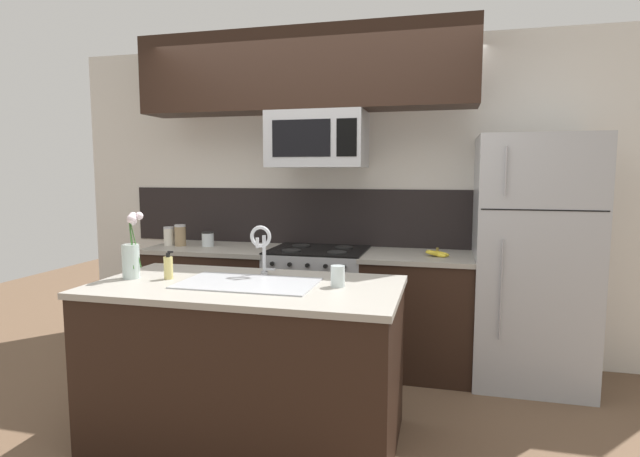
{
  "coord_description": "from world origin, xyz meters",
  "views": [
    {
      "loc": [
        0.97,
        -2.9,
        1.53
      ],
      "look_at": [
        0.17,
        0.27,
        1.16
      ],
      "focal_mm": 28.0,
      "sensor_mm": 36.0,
      "label": 1
    }
  ],
  "objects": [
    {
      "name": "refrigerator",
      "position": [
        1.59,
        0.92,
        0.89
      ],
      "size": [
        0.8,
        0.74,
        1.79
      ],
      "color": "#A8AAAF",
      "rests_on": "ground"
    },
    {
      "name": "sink_faucet",
      "position": [
        -0.08,
        -0.13,
        1.11
      ],
      "size": [
        0.14,
        0.14,
        0.31
      ],
      "color": "#B7BABF",
      "rests_on": "island_counter"
    },
    {
      "name": "storage_jar_tall",
      "position": [
        -1.31,
        0.88,
        0.99
      ],
      "size": [
        0.09,
        0.09,
        0.16
      ],
      "color": "silver",
      "rests_on": "back_counter_left"
    },
    {
      "name": "upper_cabinet_band",
      "position": [
        -0.11,
        0.85,
        2.29
      ],
      "size": [
        2.6,
        0.34,
        0.6
      ],
      "primitive_type": "cube",
      "color": "black"
    },
    {
      "name": "stove_range",
      "position": [
        0.0,
        0.9,
        0.46
      ],
      "size": [
        0.76,
        0.64,
        0.93
      ],
      "color": "#A8AAAF",
      "rests_on": "ground"
    },
    {
      "name": "banana_bunch",
      "position": [
        0.92,
        0.84,
        0.93
      ],
      "size": [
        0.19,
        0.13,
        0.08
      ],
      "color": "yellow",
      "rests_on": "back_counter_right"
    },
    {
      "name": "kitchen_sink",
      "position": [
        -0.09,
        -0.35,
        0.84
      ],
      "size": [
        0.76,
        0.44,
        0.16
      ],
      "color": "#ADAFB5",
      "rests_on": "island_counter"
    },
    {
      "name": "microwave",
      "position": [
        0.0,
        0.88,
        1.78
      ],
      "size": [
        0.74,
        0.4,
        0.43
      ],
      "color": "#A8AAAF"
    },
    {
      "name": "storage_jar_medium",
      "position": [
        -1.2,
        0.87,
        1.0
      ],
      "size": [
        0.09,
        0.09,
        0.18
      ],
      "color": "#997F5B",
      "rests_on": "back_counter_left"
    },
    {
      "name": "back_counter_right",
      "position": [
        0.78,
        0.9,
        0.46
      ],
      "size": [
        0.84,
        0.65,
        0.91
      ],
      "color": "black",
      "rests_on": "ground"
    },
    {
      "name": "storage_jar_short",
      "position": [
        -0.96,
        0.91,
        0.97
      ],
      "size": [
        0.1,
        0.1,
        0.12
      ],
      "color": "silver",
      "rests_on": "back_counter_left"
    },
    {
      "name": "flower_vase",
      "position": [
        -0.8,
        -0.38,
        1.05
      ],
      "size": [
        0.13,
        0.12,
        0.39
      ],
      "color": "silver",
      "rests_on": "island_counter"
    },
    {
      "name": "ground_plane",
      "position": [
        0.0,
        0.0,
        0.0
      ],
      "size": [
        10.0,
        10.0,
        0.0
      ],
      "primitive_type": "plane",
      "color": "brown"
    },
    {
      "name": "dish_soap_bottle",
      "position": [
        -0.58,
        -0.34,
        0.98
      ],
      "size": [
        0.06,
        0.05,
        0.16
      ],
      "color": "#DBCC75",
      "rests_on": "island_counter"
    },
    {
      "name": "rear_partition",
      "position": [
        0.3,
        1.28,
        1.3
      ],
      "size": [
        5.2,
        0.1,
        2.6
      ],
      "primitive_type": "cube",
      "color": "silver",
      "rests_on": "ground"
    },
    {
      "name": "drinking_glass",
      "position": [
        0.42,
        -0.3,
        0.97
      ],
      "size": [
        0.08,
        0.08,
        0.12
      ],
      "color": "silver",
      "rests_on": "island_counter"
    },
    {
      "name": "back_counter_left",
      "position": [
        -0.89,
        0.9,
        0.46
      ],
      "size": [
        1.06,
        0.65,
        0.91
      ],
      "color": "black",
      "rests_on": "ground"
    },
    {
      "name": "splash_band",
      "position": [
        0.0,
        1.22,
        1.15
      ],
      "size": [
        3.63,
        0.01,
        0.48
      ],
      "primitive_type": "cube",
      "color": "black",
      "rests_on": "rear_partition"
    },
    {
      "name": "island_counter",
      "position": [
        -0.1,
        -0.35,
        0.46
      ],
      "size": [
        1.71,
        0.89,
        0.91
      ],
      "color": "black",
      "rests_on": "ground"
    }
  ]
}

